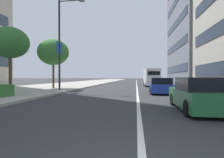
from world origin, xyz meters
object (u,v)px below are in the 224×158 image
(delivery_van_ahead, at_px, (151,77))
(street_tree_far_plaza, at_px, (53,52))
(street_lamp_with_banners, at_px, (63,37))
(car_approaching_light, at_px, (161,86))
(car_following_behind, at_px, (200,95))
(street_tree_mid_sidewalk, at_px, (10,43))

(delivery_van_ahead, height_order, street_tree_far_plaza, street_tree_far_plaza)
(street_lamp_with_banners, bearing_deg, car_approaching_light, -93.97)
(car_following_behind, bearing_deg, street_lamp_with_banners, 47.95)
(street_tree_mid_sidewalk, relative_size, street_tree_far_plaza, 0.88)
(street_lamp_with_banners, relative_size, street_tree_mid_sidewalk, 1.78)
(street_lamp_with_banners, distance_m, street_tree_far_plaza, 3.66)
(street_tree_mid_sidewalk, bearing_deg, delivery_van_ahead, -35.72)
(car_following_behind, bearing_deg, street_tree_mid_sidewalk, 71.10)
(car_following_behind, distance_m, car_approaching_light, 8.29)
(car_following_behind, distance_m, street_tree_mid_sidewalk, 13.03)
(street_tree_mid_sidewalk, bearing_deg, car_following_behind, -108.94)
(street_lamp_with_banners, bearing_deg, street_tree_mid_sidewalk, 156.99)
(delivery_van_ahead, bearing_deg, car_approaching_light, 176.98)
(car_approaching_light, distance_m, street_tree_far_plaza, 12.61)
(street_tree_mid_sidewalk, bearing_deg, car_approaching_light, -69.84)
(car_following_behind, height_order, delivery_van_ahead, delivery_van_ahead)
(street_lamp_with_banners, xyz_separation_m, street_tree_mid_sidewalk, (-4.83, 2.05, -1.42))
(car_following_behind, distance_m, street_lamp_with_banners, 14.11)
(car_approaching_light, relative_size, delivery_van_ahead, 0.84)
(car_approaching_light, height_order, street_tree_far_plaza, street_tree_far_plaza)
(street_lamp_with_banners, bearing_deg, delivery_van_ahead, -40.20)
(car_following_behind, distance_m, street_tree_far_plaza, 17.16)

